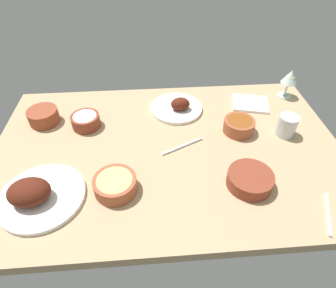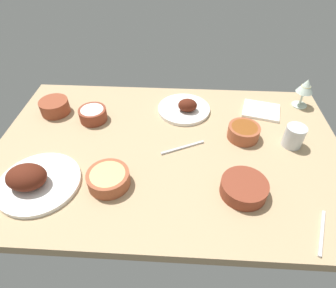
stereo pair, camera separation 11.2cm
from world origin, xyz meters
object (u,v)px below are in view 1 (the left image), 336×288
object	(u,v)px
bowl_cream	(86,121)
spoon_loose	(183,147)
bowl_pasta	(115,184)
bowl_sauce	(250,179)
bowl_onions	(43,116)
plate_center_main	(177,107)
wine_glass	(290,78)
bowl_soup	(239,125)
water_tumbler	(287,126)
fork_loose	(328,214)
plate_far_side	(36,194)
folded_napkin	(250,104)

from	to	relation	value
bowl_cream	spoon_loose	world-z (taller)	bowl_cream
bowl_pasta	spoon_loose	size ratio (longest dim) A/B	0.79
bowl_sauce	spoon_loose	xyz separation A→B (cm)	(20.95, -20.56, -2.39)
bowl_onions	plate_center_main	bearing A→B (deg)	-175.90
bowl_onions	wine_glass	bearing A→B (deg)	-173.93
bowl_cream	spoon_loose	distance (cm)	43.81
bowl_soup	water_tumbler	distance (cm)	19.44
bowl_cream	fork_loose	xyz separation A→B (cm)	(-82.99, 51.68, -2.63)
water_tumbler	spoon_loose	size ratio (longest dim) A/B	0.48
bowl_onions	bowl_pasta	bearing A→B (deg)	129.53
spoon_loose	bowl_pasta	bearing A→B (deg)	11.45
bowl_soup	bowl_onions	size ratio (longest dim) A/B	0.99
plate_far_side	bowl_onions	xyz separation A→B (cm)	(8.00, -43.10, 0.48)
plate_center_main	bowl_onions	bearing A→B (deg)	4.10
fork_loose	plate_far_side	bearing A→B (deg)	104.70
bowl_sauce	fork_loose	xyz separation A→B (cm)	(-21.74, 14.11, -2.39)
bowl_sauce	bowl_cream	world-z (taller)	bowl_cream
plate_far_side	bowl_soup	size ratio (longest dim) A/B	2.22
bowl_cream	water_tumbler	world-z (taller)	water_tumbler
fork_loose	bowl_cream	bearing A→B (deg)	80.71
bowl_sauce	wine_glass	xyz separation A→B (cm)	(-34.22, -54.21, 7.14)
bowl_cream	plate_center_main	bearing A→B (deg)	-167.87
water_tumbler	folded_napkin	size ratio (longest dim) A/B	0.55
plate_far_side	folded_napkin	size ratio (longest dim) A/B	1.75
plate_far_side	bowl_pasta	distance (cm)	25.78
bowl_soup	bowl_cream	distance (cm)	65.65
bowl_soup	plate_far_side	bearing A→B (deg)	21.67
bowl_cream	fork_loose	world-z (taller)	bowl_cream
bowl_pasta	water_tumbler	world-z (taller)	water_tumbler
plate_center_main	wine_glass	size ratio (longest dim) A/B	1.73
bowl_soup	bowl_sauce	bearing A→B (deg)	82.44
bowl_pasta	fork_loose	bearing A→B (deg)	167.32
bowl_onions	fork_loose	xyz separation A→B (cm)	(-101.87, 56.16, -2.99)
plate_far_side	fork_loose	size ratio (longest dim) A/B	1.72
plate_far_side	bowl_cream	bearing A→B (deg)	-105.73
fork_loose	folded_napkin	bearing A→B (deg)	28.78
folded_napkin	spoon_loose	bearing A→B (deg)	37.42
plate_far_side	folded_napkin	world-z (taller)	plate_far_side
plate_center_main	bowl_onions	world-z (taller)	plate_center_main
bowl_sauce	bowl_soup	bearing A→B (deg)	-97.56
bowl_onions	spoon_loose	size ratio (longest dim) A/B	0.69
bowl_onions	spoon_loose	world-z (taller)	bowl_onions
bowl_sauce	wine_glass	bearing A→B (deg)	-122.27
bowl_cream	water_tumbler	size ratio (longest dim) A/B	1.34
bowl_sauce	water_tumbler	size ratio (longest dim) A/B	1.75
bowl_soup	bowl_pasta	bearing A→B (deg)	29.02
water_tumbler	fork_loose	distance (cm)	40.02
plate_center_main	bowl_pasta	size ratio (longest dim) A/B	1.63
bowl_onions	spoon_loose	bearing A→B (deg)	160.05
wine_glass	bowl_soup	bearing A→B (deg)	39.55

